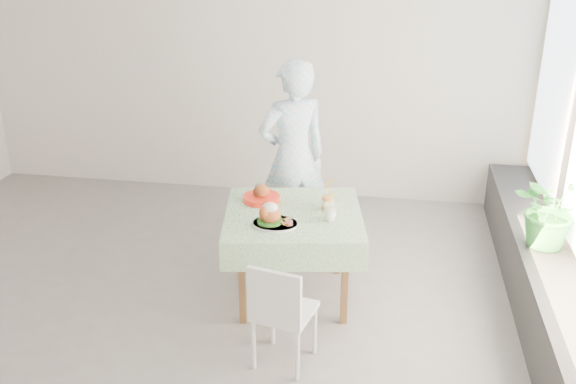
% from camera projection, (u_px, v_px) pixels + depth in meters
% --- Properties ---
extents(floor, '(6.00, 6.00, 0.00)m').
position_uv_depth(floor, '(179.00, 304.00, 5.11)').
color(floor, slate).
rests_on(floor, ground).
extents(wall_back, '(6.00, 0.02, 2.80)m').
position_uv_depth(wall_back, '(247.00, 67.00, 6.85)').
color(wall_back, silver).
rests_on(wall_back, ground).
extents(window_ledge, '(0.40, 4.80, 0.50)m').
position_uv_depth(window_ledge, '(553.00, 311.00, 4.57)').
color(window_ledge, black).
rests_on(window_ledge, ground).
extents(cafe_table, '(1.20, 1.20, 0.74)m').
position_uv_depth(cafe_table, '(293.00, 245.00, 5.05)').
color(cafe_table, brown).
rests_on(cafe_table, ground).
extents(chair_far, '(0.50, 0.50, 0.81)m').
position_uv_depth(chair_far, '(304.00, 222.00, 5.95)').
color(chair_far, white).
rests_on(chair_far, ground).
extents(chair_near, '(0.44, 0.44, 0.79)m').
position_uv_depth(chair_near, '(284.00, 332.00, 4.34)').
color(chair_near, white).
rests_on(chair_near, ground).
extents(diner, '(0.77, 0.70, 1.77)m').
position_uv_depth(diner, '(293.00, 158.00, 5.71)').
color(diner, '#99D0F6').
rests_on(diner, ground).
extents(main_dish, '(0.35, 0.35, 0.18)m').
position_uv_depth(main_dish, '(273.00, 218.00, 4.72)').
color(main_dish, white).
rests_on(main_dish, cafe_table).
extents(juice_cup_orange, '(0.10, 0.10, 0.29)m').
position_uv_depth(juice_cup_orange, '(327.00, 201.00, 4.99)').
color(juice_cup_orange, white).
rests_on(juice_cup_orange, cafe_table).
extents(juice_cup_lemonade, '(0.09, 0.09, 0.26)m').
position_uv_depth(juice_cup_lemonade, '(330.00, 213.00, 4.80)').
color(juice_cup_lemonade, white).
rests_on(juice_cup_lemonade, cafe_table).
extents(second_dish, '(0.30, 0.30, 0.14)m').
position_uv_depth(second_dish, '(261.00, 196.00, 5.14)').
color(second_dish, red).
rests_on(second_dish, cafe_table).
extents(potted_plant, '(0.73, 0.73, 0.62)m').
position_uv_depth(potted_plant, '(550.00, 208.00, 4.86)').
color(potted_plant, '#267433').
rests_on(potted_plant, window_ledge).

